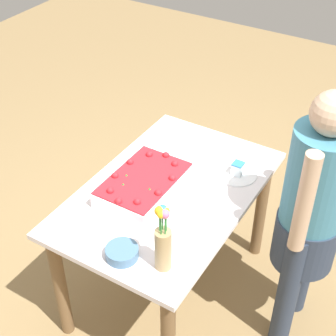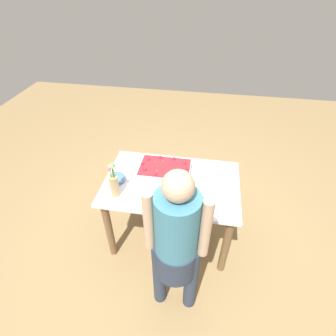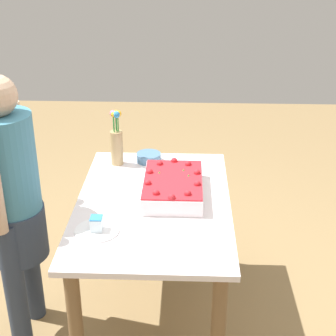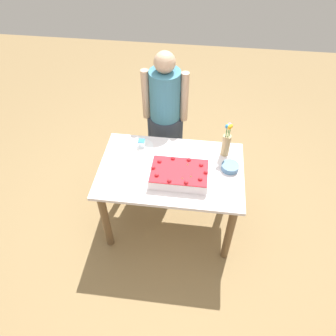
{
  "view_description": "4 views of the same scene",
  "coord_description": "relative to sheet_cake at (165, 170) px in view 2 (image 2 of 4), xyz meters",
  "views": [
    {
      "loc": [
        1.76,
        1.06,
        2.5
      ],
      "look_at": [
        -0.01,
        -0.01,
        0.91
      ],
      "focal_mm": 55.0,
      "sensor_mm": 36.0,
      "label": 1
    },
    {
      "loc": [
        -0.27,
        1.8,
        2.41
      ],
      "look_at": [
        0.05,
        -0.09,
        0.86
      ],
      "focal_mm": 28.0,
      "sensor_mm": 36.0,
      "label": 2
    },
    {
      "loc": [
        -2.37,
        -0.17,
        2.11
      ],
      "look_at": [
        0.12,
        -0.07,
        0.91
      ],
      "focal_mm": 55.0,
      "sensor_mm": 36.0,
      "label": 3
    },
    {
      "loc": [
        0.22,
        -1.95,
        2.82
      ],
      "look_at": [
        -0.02,
        -0.05,
        0.83
      ],
      "focal_mm": 35.0,
      "sensor_mm": 36.0,
      "label": 4
    }
  ],
  "objects": [
    {
      "name": "sheet_cake",
      "position": [
        0.0,
        0.0,
        0.0
      ],
      "size": [
        0.48,
        0.31,
        0.12
      ],
      "color": "white",
      "rests_on": "dining_table"
    },
    {
      "name": "dining_table",
      "position": [
        -0.08,
        0.1,
        -0.19
      ],
      "size": [
        1.25,
        0.81,
        0.77
      ],
      "color": "silver",
      "rests_on": "ground_plane"
    },
    {
      "name": "fruit_bowl",
      "position": [
        0.43,
        0.16,
        -0.02
      ],
      "size": [
        0.15,
        0.15,
        0.05
      ],
      "primitive_type": "cylinder",
      "color": "teal",
      "rests_on": "dining_table"
    },
    {
      "name": "cake_knife",
      "position": [
        -0.43,
        -0.09,
        -0.05
      ],
      "size": [
        0.09,
        0.2,
        0.0
      ],
      "primitive_type": "cube",
      "rotation": [
        0.0,
        0.0,
        5.05
      ],
      "color": "silver",
      "rests_on": "dining_table"
    },
    {
      "name": "person_standing",
      "position": [
        -0.22,
        0.81,
        0.03
      ],
      "size": [
        0.45,
        0.31,
        1.49
      ],
      "rotation": [
        0.0,
        0.0,
        -1.57
      ],
      "color": "#2B3548",
      "rests_on": "ground_plane"
    },
    {
      "name": "flower_vase",
      "position": [
        0.38,
        0.35,
        0.1
      ],
      "size": [
        0.07,
        0.07,
        0.34
      ],
      "color": "tan",
      "rests_on": "dining_table"
    },
    {
      "name": "ground_plane",
      "position": [
        -0.08,
        0.1,
        -0.82
      ],
      "size": [
        8.0,
        8.0,
        0.0
      ],
      "primitive_type": "plane",
      "color": "olive"
    },
    {
      "name": "serving_plate_with_slice",
      "position": [
        -0.38,
        0.35,
        -0.03
      ],
      "size": [
        0.21,
        0.21,
        0.08
      ],
      "color": "white",
      "rests_on": "dining_table"
    }
  ]
}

